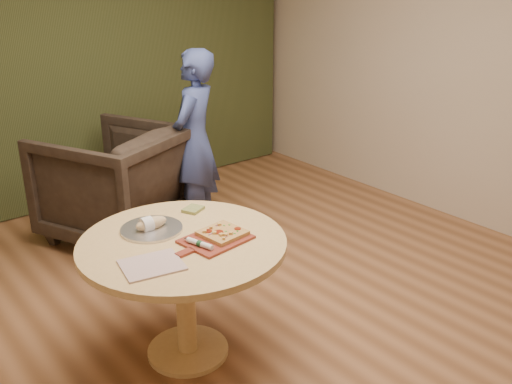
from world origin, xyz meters
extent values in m
cube|color=brown|center=(0.00, 0.00, -0.01)|extent=(5.00, 6.00, 0.02)
cube|color=#BAA98D|center=(0.00, 3.01, 1.40)|extent=(5.00, 0.02, 2.80)
cube|color=#2B3317|center=(0.00, 2.90, 1.40)|extent=(4.80, 0.14, 2.78)
cylinder|color=tan|center=(-0.52, 0.18, 0.01)|extent=(0.48, 0.48, 0.03)
cylinder|color=tan|center=(-0.52, 0.18, 0.35)|extent=(0.12, 0.12, 0.68)
cylinder|color=tan|center=(-0.52, 0.18, 0.73)|extent=(1.16, 1.16, 0.04)
cube|color=maroon|center=(-0.38, 0.06, 0.76)|extent=(0.38, 0.32, 0.01)
cube|color=maroon|center=(-0.60, 0.03, 0.76)|extent=(0.11, 0.06, 0.01)
cube|color=#B88D48|center=(-0.33, 0.07, 0.78)|extent=(0.25, 0.25, 0.02)
cylinder|color=maroon|center=(-0.39, 0.12, 0.79)|extent=(0.05, 0.05, 0.00)
cylinder|color=maroon|center=(-0.35, 0.07, 0.79)|extent=(0.05, 0.05, 0.00)
cylinder|color=maroon|center=(-0.24, 0.04, 0.79)|extent=(0.04, 0.04, 0.00)
cube|color=#D7A650|center=(-0.38, -0.02, 0.79)|extent=(0.02, 0.02, 0.01)
cube|color=#D7A650|center=(-0.38, 0.07, 0.79)|extent=(0.03, 0.03, 0.01)
cube|color=#D7A650|center=(-0.31, 0.01, 0.79)|extent=(0.03, 0.03, 0.01)
cube|color=#D7A650|center=(-0.41, 0.12, 0.79)|extent=(0.03, 0.03, 0.01)
cube|color=#D7A650|center=(-0.29, 0.15, 0.79)|extent=(0.03, 0.03, 0.01)
cube|color=#D7A650|center=(-0.36, 0.14, 0.79)|extent=(0.02, 0.02, 0.01)
cube|color=#D7A650|center=(-0.35, 0.01, 0.79)|extent=(0.03, 0.03, 0.01)
cube|color=#D7A650|center=(-0.37, 0.03, 0.79)|extent=(0.02, 0.02, 0.01)
cube|color=#2C7D23|center=(-0.29, 0.00, 0.79)|extent=(0.01, 0.01, 0.00)
cube|color=#2C7D23|center=(-0.32, 0.05, 0.79)|extent=(0.01, 0.01, 0.00)
cube|color=#2C7D23|center=(-0.25, 0.11, 0.79)|extent=(0.01, 0.01, 0.00)
cube|color=#2C7D23|center=(-0.26, 0.02, 0.79)|extent=(0.01, 0.01, 0.00)
cube|color=#2C7D23|center=(-0.28, 0.12, 0.79)|extent=(0.01, 0.01, 0.00)
cube|color=#2C7D23|center=(-0.38, 0.09, 0.79)|extent=(0.01, 0.01, 0.00)
cube|color=#88496D|center=(-0.40, 0.08, 0.79)|extent=(0.03, 0.01, 0.00)
cube|color=#88496D|center=(-0.35, 0.00, 0.79)|extent=(0.03, 0.02, 0.00)
cube|color=#88496D|center=(-0.40, 0.13, 0.79)|extent=(0.03, 0.01, 0.00)
cube|color=#88496D|center=(-0.30, 0.15, 0.79)|extent=(0.03, 0.02, 0.00)
cylinder|color=silver|center=(-0.50, 0.03, 0.78)|extent=(0.08, 0.17, 0.03)
cylinder|color=#194C26|center=(-0.50, 0.03, 0.78)|extent=(0.04, 0.03, 0.03)
cube|color=silver|center=(-0.53, 0.12, 0.78)|extent=(0.03, 0.04, 0.00)
cube|color=silver|center=(-0.80, 0.03, 0.76)|extent=(0.34, 0.30, 0.01)
cylinder|color=silver|center=(-0.59, 0.40, 0.75)|extent=(0.35, 0.35, 0.01)
cylinder|color=silver|center=(-0.59, 0.40, 0.76)|extent=(0.36, 0.36, 0.02)
ellipsoid|color=tan|center=(-0.59, 0.40, 0.79)|extent=(0.19, 0.08, 0.07)
cylinder|color=silver|center=(-0.62, 0.40, 0.79)|extent=(0.06, 0.09, 0.09)
cube|color=#5C662E|center=(-0.25, 0.49, 0.76)|extent=(0.15, 0.14, 0.02)
imported|color=black|center=(-0.10, 1.93, 0.52)|extent=(1.31, 1.28, 1.04)
imported|color=#364683|center=(0.55, 1.68, 0.78)|extent=(0.68, 0.62, 1.55)
camera|label=1|loc=(-1.99, -2.28, 2.16)|focal=40.00mm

